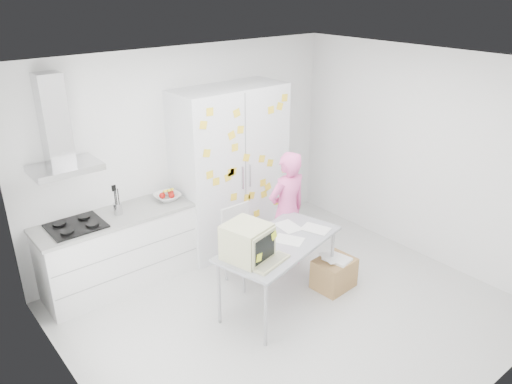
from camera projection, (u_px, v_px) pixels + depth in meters
floor at (289, 312)px, 5.60m from camera, size 4.50×4.00×0.02m
walls at (248, 181)px, 5.58m from camera, size 4.52×4.01×2.70m
ceiling at (297, 66)px, 4.53m from camera, size 4.50×4.00×0.02m
counter_run at (119, 249)px, 5.93m from camera, size 1.84×0.63×1.28m
range_hood at (57, 133)px, 5.17m from camera, size 0.70×0.48×1.01m
tall_cabinet at (230, 169)px, 6.62m from camera, size 1.50×0.68×2.20m
person at (287, 211)px, 6.19m from camera, size 0.58×0.39×1.55m
desk at (260, 244)px, 5.19m from camera, size 1.60×1.07×1.17m
chair at (242, 240)px, 5.99m from camera, size 0.44×0.44×0.96m
cardboard_box at (334, 273)px, 5.97m from camera, size 0.49×0.40×0.41m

